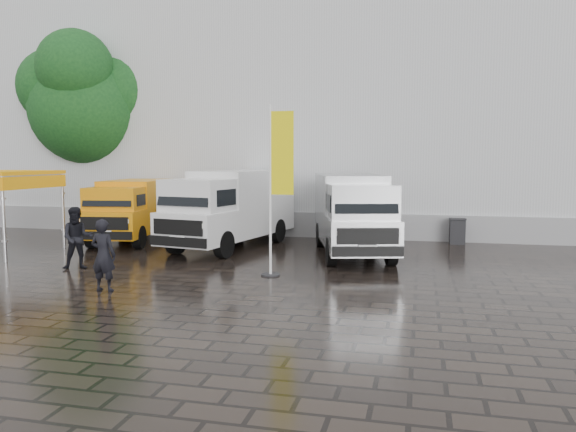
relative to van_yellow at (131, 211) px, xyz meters
name	(u,v)px	position (x,y,z in m)	size (l,w,h in m)	color
ground	(269,278)	(6.79, -5.14, -1.15)	(120.00, 120.00, 0.00)	black
exhibition_hall	(387,103)	(8.79, 10.86, 4.85)	(44.00, 16.00, 12.00)	silver
hall_plinth	(372,226)	(8.79, 2.81, -0.65)	(44.00, 0.15, 1.00)	gray
van_yellow	(131,211)	(0.00, 0.00, 0.00)	(1.92, 5.00, 2.31)	orange
van_white	(231,209)	(4.11, -0.44, 0.20)	(2.07, 6.22, 2.70)	white
van_silver	(352,215)	(8.45, -0.95, 0.14)	(1.99, 5.98, 2.59)	#9D9FA2
flagpole	(277,182)	(6.92, -4.79, 1.34)	(0.88, 0.50, 4.52)	black
tree	(86,102)	(-3.97, 3.42, 4.50)	(4.91, 4.91, 8.81)	black
wheelie_bin	(457,231)	(11.93, 2.27, -0.67)	(0.58, 0.58, 0.96)	black
person_front	(103,255)	(3.39, -7.43, -0.30)	(0.62, 0.41, 1.71)	black
person_tent	(77,238)	(1.19, -5.19, -0.27)	(0.86, 0.67, 1.77)	black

